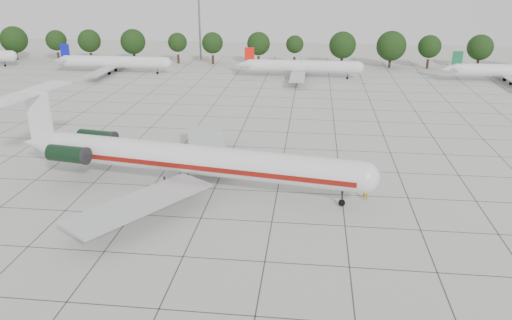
# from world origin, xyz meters

# --- Properties ---
(ground) EXTENTS (260.00, 260.00, 0.00)m
(ground) POSITION_xyz_m (0.00, 0.00, 0.00)
(ground) COLOR beige
(ground) RESTS_ON ground
(apron_joints) EXTENTS (170.00, 170.00, 0.02)m
(apron_joints) POSITION_xyz_m (0.00, 15.00, 0.01)
(apron_joints) COLOR #383838
(apron_joints) RESTS_ON ground
(main_airliner) EXTENTS (47.50, 37.11, 11.20)m
(main_airliner) POSITION_xyz_m (-12.48, 0.20, 3.96)
(main_airliner) COLOR silver
(main_airliner) RESTS_ON ground
(ground_crew) EXTENTS (0.70, 0.47, 1.88)m
(ground_crew) POSITION_xyz_m (10.72, -1.00, 0.94)
(ground_crew) COLOR #C18D0B
(ground_crew) RESTS_ON ground
(bg_airliner_b) EXTENTS (28.24, 27.20, 7.40)m
(bg_airliner_b) POSITION_xyz_m (-47.96, 69.17, 2.91)
(bg_airliner_b) COLOR silver
(bg_airliner_b) RESTS_ON ground
(bg_airliner_c) EXTENTS (28.24, 27.20, 7.40)m
(bg_airliner_c) POSITION_xyz_m (1.06, 68.55, 2.91)
(bg_airliner_c) COLOR silver
(bg_airliner_c) RESTS_ON ground
(tree_line) EXTENTS (249.86, 8.44, 10.22)m
(tree_line) POSITION_xyz_m (-11.68, 85.00, 5.98)
(tree_line) COLOR #332114
(tree_line) RESTS_ON ground
(floodlight_mast) EXTENTS (1.60, 1.60, 25.45)m
(floodlight_mast) POSITION_xyz_m (-30.00, 92.00, 14.28)
(floodlight_mast) COLOR slate
(floodlight_mast) RESTS_ON ground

